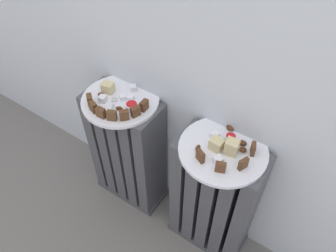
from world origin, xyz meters
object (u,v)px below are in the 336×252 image
(jam_bowl_right, at_px, (231,138))
(fork, at_px, (113,105))
(radiator_left, at_px, (128,152))
(plate_left, at_px, (120,100))
(radiator_right, at_px, (213,200))
(jam_bowl_left, at_px, (132,106))
(plate_right, at_px, (223,150))

(jam_bowl_right, xyz_separation_m, fork, (-0.41, -0.08, -0.01))
(radiator_left, bearing_deg, plate_left, -135.00)
(radiator_right, bearing_deg, fork, -174.29)
(jam_bowl_left, bearing_deg, plate_left, 165.68)
(radiator_left, relative_size, fork, 6.33)
(fork, bearing_deg, jam_bowl_right, 11.45)
(radiator_left, relative_size, plate_right, 2.06)
(jam_bowl_left, relative_size, jam_bowl_right, 1.20)
(plate_right, bearing_deg, jam_bowl_right, 86.80)
(plate_left, relative_size, jam_bowl_right, 7.42)
(radiator_left, distance_m, jam_bowl_left, 0.32)
(fork, bearing_deg, plate_right, 5.71)
(fork, bearing_deg, jam_bowl_left, 20.43)
(radiator_left, distance_m, plate_right, 0.51)
(radiator_left, xyz_separation_m, plate_left, (-0.00, -0.00, 0.30))
(radiator_left, height_order, plate_right, plate_right)
(radiator_right, xyz_separation_m, fork, (-0.41, -0.04, 0.31))
(radiator_left, height_order, jam_bowl_left, jam_bowl_left)
(radiator_left, height_order, jam_bowl_right, jam_bowl_right)
(plate_left, height_order, jam_bowl_left, jam_bowl_left)
(plate_left, xyz_separation_m, fork, (0.00, -0.04, 0.01))
(plate_left, bearing_deg, jam_bowl_right, 5.84)
(radiator_left, distance_m, jam_bowl_right, 0.52)
(jam_bowl_right, bearing_deg, plate_left, -174.16)
(radiator_left, xyz_separation_m, jam_bowl_left, (0.07, -0.02, 0.32))
(plate_left, relative_size, jam_bowl_left, 6.18)
(plate_left, height_order, plate_right, same)
(radiator_left, relative_size, radiator_right, 1.00)
(fork, bearing_deg, radiator_right, 5.71)
(radiator_right, xyz_separation_m, jam_bowl_right, (0.00, 0.04, 0.32))
(jam_bowl_left, bearing_deg, radiator_left, 165.68)
(jam_bowl_left, xyz_separation_m, jam_bowl_right, (0.35, 0.06, -0.00))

